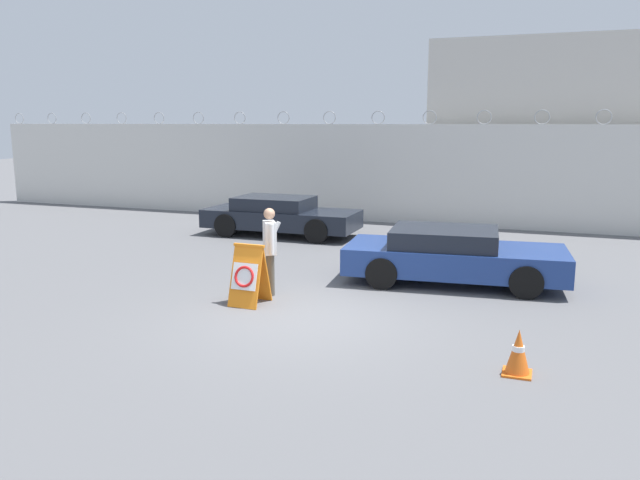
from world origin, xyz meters
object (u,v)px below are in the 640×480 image
at_px(security_guard, 270,247).
at_px(parked_car_front_coupe, 280,215).
at_px(barricade_sign, 249,275).
at_px(traffic_cone_near, 518,352).
at_px(parked_car_rear_sedan, 452,255).

xyz_separation_m(security_guard, parked_car_front_coupe, (-2.54, 6.18, -0.36)).
distance_m(barricade_sign, traffic_cone_near, 5.29).
height_order(parked_car_front_coupe, parked_car_rear_sedan, parked_car_front_coupe).
height_order(barricade_sign, parked_car_front_coupe, parked_car_front_coupe).
bearing_deg(security_guard, barricade_sign, 140.97).
height_order(barricade_sign, security_guard, security_guard).
bearing_deg(traffic_cone_near, parked_car_front_coupe, 130.52).
relative_size(traffic_cone_near, parked_car_front_coupe, 0.14).
xyz_separation_m(barricade_sign, parked_car_front_coupe, (-2.45, 6.97, 0.04)).
xyz_separation_m(traffic_cone_near, parked_car_front_coupe, (-7.45, 8.71, 0.30)).
relative_size(security_guard, traffic_cone_near, 2.72).
bearing_deg(security_guard, traffic_cone_near, -150.13).
xyz_separation_m(barricade_sign, parked_car_rear_sedan, (3.37, 2.99, 0.03)).
bearing_deg(traffic_cone_near, security_guard, 152.68).
distance_m(barricade_sign, parked_car_rear_sedan, 4.51).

